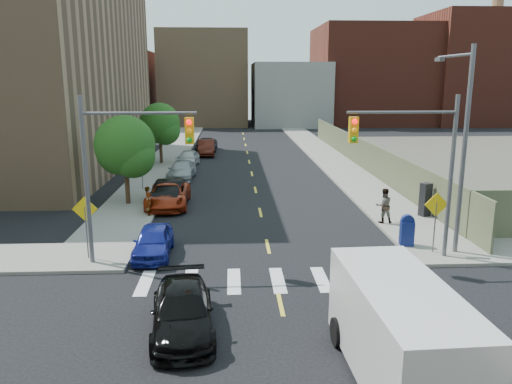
{
  "coord_description": "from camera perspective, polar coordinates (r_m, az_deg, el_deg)",
  "views": [
    {
      "loc": [
        -1.63,
        -13.98,
        7.65
      ],
      "look_at": [
        -0.42,
        10.63,
        2.0
      ],
      "focal_mm": 35.0,
      "sensor_mm": 36.0,
      "label": 1
    }
  ],
  "objects": [
    {
      "name": "sidewalk_nw",
      "position": [
        56.33,
        -9.07,
        5.02
      ],
      "size": [
        3.5,
        73.0,
        0.15
      ],
      "primitive_type": "cube",
      "color": "gray",
      "rests_on": "ground"
    },
    {
      "name": "sidewalk_ne",
      "position": [
        56.78,
        6.74,
        5.16
      ],
      "size": [
        3.5,
        73.0,
        0.15
      ],
      "primitive_type": "cube",
      "color": "gray",
      "rests_on": "ground"
    },
    {
      "name": "fence_north",
      "position": [
        43.93,
        12.06,
        4.25
      ],
      "size": [
        0.12,
        44.0,
        2.5
      ],
      "primitive_type": "cube",
      "color": "#565C41",
      "rests_on": "ground"
    },
    {
      "name": "smokestack",
      "position": [
        94.85,
        25.57,
        15.54
      ],
      "size": [
        1.8,
        1.8,
        28.0
      ],
      "primitive_type": "cylinder",
      "color": "#8C6B4C",
      "rests_on": "ground"
    },
    {
      "name": "bg_bldg_center",
      "position": [
        84.57,
        3.79,
        11.09
      ],
      "size": [
        12.0,
        16.0,
        10.0
      ],
      "primitive_type": "cube",
      "color": "gray",
      "rests_on": "ground"
    },
    {
      "name": "bg_bldg_midwest",
      "position": [
        86.09,
        -5.88,
        12.75
      ],
      "size": [
        14.0,
        16.0,
        15.0
      ],
      "primitive_type": "cube",
      "color": "#8C6B4C",
      "rests_on": "ground"
    },
    {
      "name": "warn_sign_ne",
      "position": [
        23.01,
        19.87,
        -2.1
      ],
      "size": [
        1.06,
        0.06,
        2.83
      ],
      "color": "#59595E",
      "rests_on": "ground"
    },
    {
      "name": "parked_car_silver",
      "position": [
        38.96,
        -8.48,
        2.47
      ],
      "size": [
        2.13,
        4.79,
        1.36
      ],
      "primitive_type": "imported",
      "rotation": [
        0.0,
        0.0,
        -0.05
      ],
      "color": "#929598",
      "rests_on": "ground"
    },
    {
      "name": "black_sedan",
      "position": [
        15.89,
        -8.41,
        -13.3
      ],
      "size": [
        2.32,
        4.77,
        1.34
      ],
      "primitive_type": "imported",
      "rotation": [
        0.0,
        0.0,
        0.1
      ],
      "color": "black",
      "rests_on": "ground"
    },
    {
      "name": "parked_car_grey",
      "position": [
        53.88,
        -5.73,
        5.41
      ],
      "size": [
        2.34,
        4.92,
        1.36
      ],
      "primitive_type": "imported",
      "rotation": [
        0.0,
        0.0,
        -0.02
      ],
      "color": "black",
      "rests_on": "ground"
    },
    {
      "name": "signal_nw",
      "position": [
        20.68,
        -14.96,
        3.79
      ],
      "size": [
        4.59,
        0.3,
        7.0
      ],
      "color": "#59595E",
      "rests_on": "ground"
    },
    {
      "name": "payphone",
      "position": [
        29.15,
        18.79,
        -0.82
      ],
      "size": [
        0.69,
        0.64,
        1.85
      ],
      "primitive_type": "cube",
      "rotation": [
        0.0,
        0.0,
        0.43
      ],
      "color": "black",
      "rests_on": "sidewalk_ne"
    },
    {
      "name": "warn_sign_nw",
      "position": [
        22.12,
        -18.92,
        -2.61
      ],
      "size": [
        1.06,
        0.06,
        2.83
      ],
      "color": "#59595E",
      "rests_on": "ground"
    },
    {
      "name": "pedestrian_west",
      "position": [
        28.43,
        -12.19,
        -0.99
      ],
      "size": [
        0.52,
        0.67,
        1.62
      ],
      "primitive_type": "imported",
      "rotation": [
        0.0,
        0.0,
        1.82
      ],
      "color": "gray",
      "rests_on": "sidewalk_nw"
    },
    {
      "name": "parked_car_blue",
      "position": [
        22.38,
        -11.65,
        -5.55
      ],
      "size": [
        1.64,
        3.92,
        1.33
      ],
      "primitive_type": "imported",
      "rotation": [
        0.0,
        0.0,
        0.02
      ],
      "color": "navy",
      "rests_on": "ground"
    },
    {
      "name": "pedestrian_east",
      "position": [
        27.15,
        14.4,
        -1.52
      ],
      "size": [
        0.92,
        0.73,
        1.85
      ],
      "primitive_type": "imported",
      "rotation": [
        0.0,
        0.0,
        3.17
      ],
      "color": "gray",
      "rests_on": "sidewalk_ne"
    },
    {
      "name": "tree_west_near",
      "position": [
        30.98,
        -14.72,
        4.75
      ],
      "size": [
        3.66,
        3.64,
        5.52
      ],
      "color": "#332114",
      "rests_on": "ground"
    },
    {
      "name": "signal_ne",
      "position": [
        21.61,
        17.9,
        3.98
      ],
      "size": [
        4.59,
        0.3,
        7.0
      ],
      "color": "#59595E",
      "rests_on": "ground"
    },
    {
      "name": "tree_west_far",
      "position": [
        45.66,
        -10.92,
        7.44
      ],
      "size": [
        3.66,
        3.64,
        5.52
      ],
      "color": "#332114",
      "rests_on": "ground"
    },
    {
      "name": "warn_sign_midwest",
      "position": [
        34.99,
        -12.95,
        3.28
      ],
      "size": [
        1.06,
        0.06,
        2.83
      ],
      "color": "#59595E",
      "rests_on": "ground"
    },
    {
      "name": "parked_car_white",
      "position": [
        44.64,
        -7.77,
        3.85
      ],
      "size": [
        2.05,
        4.3,
        1.42
      ],
      "primitive_type": "imported",
      "rotation": [
        0.0,
        0.0,
        -0.09
      ],
      "color": "beige",
      "rests_on": "ground"
    },
    {
      "name": "mailbox",
      "position": [
        23.84,
        16.87,
        -4.23
      ],
      "size": [
        0.63,
        0.51,
        1.45
      ],
      "rotation": [
        0.0,
        0.0,
        -0.1
      ],
      "color": "navy",
      "rests_on": "sidewalk_ne"
    },
    {
      "name": "bg_bldg_fareast",
      "position": [
        92.87,
        23.04,
        12.75
      ],
      "size": [
        14.0,
        16.0,
        18.0
      ],
      "primitive_type": "cube",
      "color": "#592319",
      "rests_on": "ground"
    },
    {
      "name": "bg_bldg_east",
      "position": [
        89.17,
        12.87,
        12.82
      ],
      "size": [
        18.0,
        18.0,
        16.0
      ],
      "primitive_type": "cube",
      "color": "#592319",
      "rests_on": "ground"
    },
    {
      "name": "parked_car_maroon",
      "position": [
        50.86,
        -5.71,
        5.08
      ],
      "size": [
        1.85,
        4.76,
        1.55
      ],
      "primitive_type": "imported",
      "rotation": [
        0.0,
        0.0,
        0.05
      ],
      "color": "#41150D",
      "rests_on": "ground"
    },
    {
      "name": "streetlight_ne",
      "position": [
        23.21,
        22.39,
        5.93
      ],
      "size": [
        0.25,
        3.7,
        9.0
      ],
      "color": "#59595E",
      "rests_on": "ground"
    },
    {
      "name": "parked_car_black",
      "position": [
        30.94,
        -9.93,
        -0.15
      ],
      "size": [
        1.81,
        4.68,
        1.52
      ],
      "primitive_type": "imported",
      "rotation": [
        0.0,
        0.0,
        -0.04
      ],
      "color": "black",
      "rests_on": "ground"
    },
    {
      "name": "bg_bldg_west",
      "position": [
        86.43,
        -16.79,
        11.28
      ],
      "size": [
        14.0,
        18.0,
        12.0
      ],
      "primitive_type": "cube",
      "color": "#592319",
      "rests_on": "ground"
    },
    {
      "name": "cargo_van",
      "position": [
        13.72,
        15.87,
        -14.71
      ],
      "size": [
        2.63,
        5.92,
        2.67
      ],
      "rotation": [
        0.0,
        0.0,
        0.04
      ],
      "color": "silver",
      "rests_on": "ground"
    },
    {
      "name": "parked_car_red",
      "position": [
        30.62,
        -10.0,
        -0.35
      ],
      "size": [
        2.48,
        5.28,
        1.46
      ],
      "primitive_type": "imported",
      "rotation": [
        0.0,
        0.0,
        0.01
      ],
      "color": "maroon",
      "rests_on": "ground"
    },
    {
      "name": "ground",
      "position": [
        16.02,
        3.51,
        -15.64
      ],
      "size": [
        160.0,
        160.0,
        0.0
      ],
      "primitive_type": "plane",
      "color": "black",
      "rests_on": "ground"
    }
  ]
}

